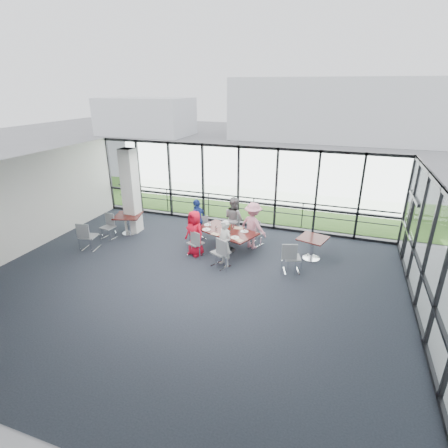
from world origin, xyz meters
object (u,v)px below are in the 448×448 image
(main_table, at_px, (227,234))
(diner_far_right, at_px, (253,226))
(chair_main_nl, at_px, (196,243))
(chair_main_end, at_px, (199,228))
(diner_far_left, at_px, (234,219))
(side_table_left, at_px, (128,218))
(chair_main_fl, at_px, (236,227))
(chair_main_fr, at_px, (256,234))
(diner_near_left, at_px, (195,233))
(diner_near_right, at_px, (225,243))
(chair_spare_lb, at_px, (108,227))
(diner_end, at_px, (198,220))
(structural_column, at_px, (131,191))
(side_table_right, at_px, (313,241))
(chair_main_nr, at_px, (221,252))
(chair_spare_r, at_px, (292,257))
(chair_spare_la, at_px, (89,236))

(main_table, height_order, diner_far_right, diner_far_right)
(diner_far_right, bearing_deg, chair_main_nl, 61.93)
(chair_main_end, bearing_deg, diner_far_left, 142.82)
(side_table_left, xyz_separation_m, chair_main_fl, (3.96, 0.98, -0.23))
(chair_main_fl, bearing_deg, chair_main_fr, 179.28)
(diner_far_left, xyz_separation_m, chair_main_fl, (0.02, 0.17, -0.39))
(diner_near_left, distance_m, diner_near_right, 1.24)
(diner_near_left, bearing_deg, chair_spare_lb, -157.68)
(chair_main_fr, xyz_separation_m, chair_main_end, (-2.11, -0.25, 0.01))
(diner_end, distance_m, chair_spare_lb, 3.33)
(structural_column, height_order, chair_spare_lb, structural_column)
(structural_column, bearing_deg, side_table_left, -98.22)
(diner_far_right, height_order, chair_main_nl, diner_far_right)
(diner_far_right, bearing_deg, diner_near_left, 59.31)
(side_table_right, height_order, chair_spare_lb, chair_spare_lb)
(side_table_right, xyz_separation_m, chair_main_end, (-4.10, 0.22, -0.20))
(side_table_right, height_order, chair_main_nl, chair_main_nl)
(structural_column, bearing_deg, diner_near_right, -19.12)
(side_table_right, bearing_deg, chair_main_nl, -164.23)
(side_table_left, relative_size, chair_main_nr, 1.18)
(side_table_left, relative_size, side_table_right, 1.12)
(chair_main_fr, bearing_deg, chair_main_fl, 3.38)
(chair_spare_r, bearing_deg, structural_column, 151.48)
(side_table_right, relative_size, chair_main_end, 1.23)
(diner_far_left, relative_size, chair_main_fr, 1.94)
(main_table, xyz_separation_m, diner_far_left, (-0.07, 0.99, 0.18))
(side_table_right, xyz_separation_m, chair_main_nr, (-2.61, -1.49, -0.14))
(diner_far_left, bearing_deg, chair_main_nl, 98.51)
(chair_main_fl, bearing_deg, chair_main_nl, 86.45)
(structural_column, xyz_separation_m, diner_end, (2.68, 0.04, -0.82))
(diner_far_left, height_order, chair_main_fl, diner_far_left)
(diner_end, distance_m, chair_spare_r, 3.84)
(structural_column, xyz_separation_m, chair_main_fr, (4.79, 0.36, -1.18))
(structural_column, height_order, chair_main_nl, structural_column)
(diner_far_right, distance_m, chair_spare_lb, 5.33)
(diner_far_right, xyz_separation_m, diner_end, (-2.05, -0.05, -0.04))
(chair_spare_la, bearing_deg, diner_end, 21.68)
(structural_column, distance_m, side_table_left, 1.00)
(diner_end, height_order, chair_spare_la, diner_end)
(diner_far_left, bearing_deg, structural_column, 41.39)
(diner_near_right, xyz_separation_m, chair_main_nr, (-0.08, -0.14, -0.26))
(structural_column, bearing_deg, chair_main_fl, 10.03)
(chair_main_nr, height_order, chair_spare_lb, chair_main_nr)
(diner_end, xyz_separation_m, chair_main_nl, (0.43, -1.19, -0.33))
(side_table_left, xyz_separation_m, chair_spare_lb, (-0.44, -0.66, -0.19))
(diner_far_left, relative_size, chair_main_nl, 1.80)
(chair_spare_la, bearing_deg, side_table_right, 4.14)
(structural_column, bearing_deg, chair_main_end, 2.29)
(diner_near_left, height_order, chair_main_fr, diner_near_left)
(side_table_right, distance_m, chair_main_end, 4.11)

